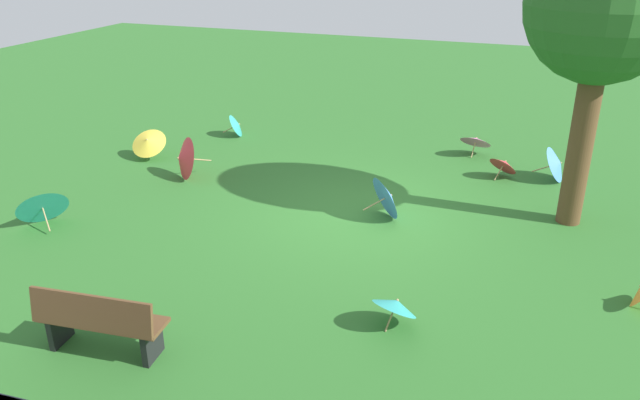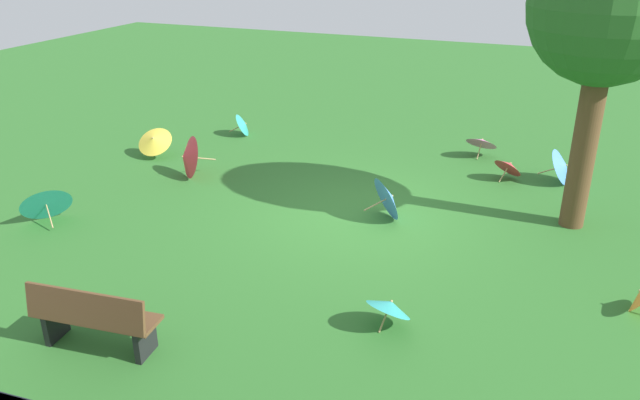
{
  "view_description": "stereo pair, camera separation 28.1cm",
  "coord_description": "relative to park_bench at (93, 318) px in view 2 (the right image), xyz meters",
  "views": [
    {
      "loc": [
        -2.88,
        10.1,
        4.82
      ],
      "look_at": [
        0.49,
        0.94,
        0.6
      ],
      "focal_mm": 35.23,
      "sensor_mm": 36.0,
      "label": 1
    },
    {
      "loc": [
        -3.14,
        10.0,
        4.82
      ],
      "look_at": [
        0.49,
        0.94,
        0.6
      ],
      "focal_mm": 35.23,
      "sensor_mm": 36.0,
      "label": 2
    }
  ],
  "objects": [
    {
      "name": "parasol_teal_1",
      "position": [
        -3.23,
        -1.81,
        -0.13
      ],
      "size": [
        0.81,
        0.8,
        0.54
      ],
      "color": "tan",
      "rests_on": "ground"
    },
    {
      "name": "parasol_teal_0",
      "position": [
        3.33,
        -2.67,
        -0.05
      ],
      "size": [
        1.08,
        1.12,
        0.83
      ],
      "color": "tan",
      "rests_on": "ground"
    },
    {
      "name": "parasol_red_0",
      "position": [
        -4.06,
        -7.86,
        -0.16
      ],
      "size": [
        0.79,
        0.76,
        0.56
      ],
      "color": "tan",
      "rests_on": "ground"
    },
    {
      "name": "parasol_yellow_0",
      "position": [
        3.6,
        -6.28,
        -0.05
      ],
      "size": [
        0.88,
        0.82,
        0.71
      ],
      "color": "tan",
      "rests_on": "ground"
    },
    {
      "name": "parasol_blue_0",
      "position": [
        -5.11,
        -8.06,
        -0.09
      ],
      "size": [
        0.78,
        0.84,
        0.75
      ],
      "color": "tan",
      "rests_on": "ground"
    },
    {
      "name": "parasol_blue_1",
      "position": [
        -2.28,
        -5.07,
        -0.05
      ],
      "size": [
        0.87,
        0.91,
        0.83
      ],
      "color": "tan",
      "rests_on": "ground"
    },
    {
      "name": "ground",
      "position": [
        -1.82,
        -5.04,
        -0.47
      ],
      "size": [
        40.0,
        40.0,
        0.0
      ],
      "primitive_type": "plane",
      "color": "#2D6B28"
    },
    {
      "name": "shade_tree",
      "position": [
        -5.36,
        -6.04,
        3.2
      ],
      "size": [
        2.48,
        2.48,
        4.97
      ],
      "color": "brown",
      "rests_on": "ground"
    },
    {
      "name": "parasol_teal_2",
      "position": [
        2.51,
        -8.53,
        -0.18
      ],
      "size": [
        0.64,
        0.68,
        0.58
      ],
      "color": "tan",
      "rests_on": "ground"
    },
    {
      "name": "park_bench",
      "position": [
        0.0,
        0.0,
        0.0
      ],
      "size": [
        1.64,
        0.64,
        0.9
      ],
      "color": "brown",
      "rests_on": "ground"
    },
    {
      "name": "parasol_red_1",
      "position": [
        2.21,
        -5.48,
        -0.01
      ],
      "size": [
        0.93,
        0.91,
        0.91
      ],
      "color": "tan",
      "rests_on": "ground"
    },
    {
      "name": "parasol_pink_0",
      "position": [
        -3.32,
        -9.11,
        -0.1
      ],
      "size": [
        0.81,
        0.77,
        0.6
      ],
      "color": "tan",
      "rests_on": "ground"
    }
  ]
}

